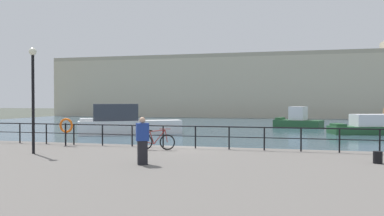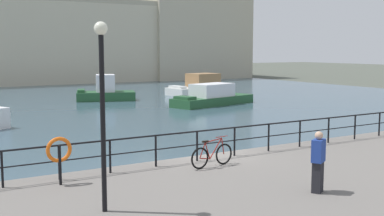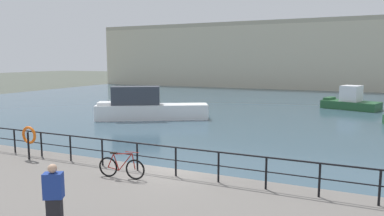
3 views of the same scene
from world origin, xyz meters
name	(u,v)px [view 1 (image 1 of 3)]	position (x,y,z in m)	size (l,w,h in m)	color
ground_plane	(185,161)	(0.00, 0.00, 0.00)	(240.00, 240.00, 0.00)	#4C5147
water_basin	(245,125)	(0.00, 30.20, 0.01)	(80.00, 60.00, 0.01)	#385160
quay_promenade	(136,180)	(0.00, -6.50, 0.38)	(56.00, 13.00, 0.75)	slate
harbor_building	(298,86)	(7.34, 54.92, 5.84)	(79.76, 13.74, 14.22)	#C1B79E
moored_green_narrowboat	(373,126)	(12.74, 18.93, 0.71)	(8.29, 4.28, 1.80)	#23512D
moored_blue_motorboat	(298,120)	(6.42, 27.13, 0.80)	(5.78, 4.19, 2.36)	#23512D
moored_red_daysailer	(126,123)	(-9.01, 13.41, 1.01)	(8.95, 6.04, 2.74)	white
quay_railing	(179,133)	(-0.10, -0.75, 1.49)	(27.52, 0.07, 1.08)	black
parked_bicycle	(156,141)	(-0.93, -1.74, 1.14)	(1.76, 0.28, 0.98)	black
mooring_bollard	(378,157)	(8.10, -3.45, 0.97)	(0.32, 0.32, 0.44)	black
life_ring_stand	(66,126)	(-5.88, -1.25, 1.73)	(0.75, 0.16, 1.40)	black
quay_lamp_post	(33,86)	(-5.64, -4.16, 3.66)	(0.32, 0.32, 4.53)	black
standing_person	(142,140)	(-0.08, -5.67, 1.62)	(0.52, 0.45, 1.69)	black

